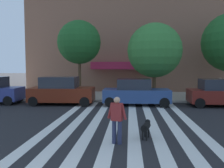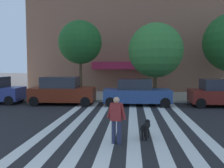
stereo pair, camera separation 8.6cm
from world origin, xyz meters
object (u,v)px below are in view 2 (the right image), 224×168
(pedestrian_dog_walker, at_px, (116,117))
(dog_on_leash, at_px, (146,127))
(street_tree_middle, at_px, (156,50))
(pedestrian_bystander, at_px, (221,87))
(parked_car_behind_first, at_px, (62,91))
(parked_car_fourth_in_line, at_px, (222,93))
(street_tree_nearest, at_px, (80,42))
(parked_car_third_in_line, at_px, (136,93))

(pedestrian_dog_walker, xyz_separation_m, dog_on_leash, (1.05, 0.69, -0.48))
(street_tree_middle, height_order, pedestrian_bystander, street_tree_middle)
(dog_on_leash, bearing_deg, street_tree_middle, 82.46)
(pedestrian_bystander, bearing_deg, pedestrian_dog_walker, -124.66)
(parked_car_behind_first, xyz_separation_m, street_tree_middle, (6.69, 2.23, 2.96))
(parked_car_fourth_in_line, bearing_deg, street_tree_nearest, 163.85)
(parked_car_fourth_in_line, bearing_deg, pedestrian_dog_walker, -128.92)
(parked_car_third_in_line, bearing_deg, street_tree_nearest, 146.86)
(pedestrian_dog_walker, distance_m, pedestrian_bystander, 13.14)
(parked_car_fourth_in_line, bearing_deg, parked_car_behind_first, -179.99)
(dog_on_leash, distance_m, pedestrian_bystander, 11.99)
(parked_car_third_in_line, xyz_separation_m, street_tree_nearest, (-4.56, 2.98, 3.77))
(parked_car_behind_first, height_order, dog_on_leash, parked_car_behind_first)
(dog_on_leash, relative_size, pedestrian_bystander, 0.60)
(street_tree_middle, xyz_separation_m, dog_on_leash, (-1.28, -9.65, -3.46))
(parked_car_third_in_line, relative_size, pedestrian_bystander, 2.77)
(parked_car_behind_first, distance_m, pedestrian_dog_walker, 9.22)
(parked_car_behind_first, relative_size, parked_car_third_in_line, 0.99)
(pedestrian_dog_walker, height_order, dog_on_leash, pedestrian_dog_walker)
(street_tree_middle, relative_size, pedestrian_dog_walker, 3.57)
(street_tree_middle, distance_m, dog_on_leash, 10.33)
(parked_car_behind_first, xyz_separation_m, pedestrian_bystander, (11.84, 2.68, 0.14))
(parked_car_third_in_line, xyz_separation_m, pedestrian_dog_walker, (-0.85, -8.12, 0.06))
(street_tree_middle, height_order, pedestrian_dog_walker, street_tree_middle)
(dog_on_leash, bearing_deg, parked_car_fourth_in_line, 53.43)
(parked_car_third_in_line, height_order, street_tree_middle, street_tree_middle)
(parked_car_behind_first, distance_m, parked_car_fourth_in_line, 10.93)
(parked_car_behind_first, bearing_deg, pedestrian_bystander, 12.77)
(street_tree_middle, bearing_deg, parked_car_behind_first, -161.59)
(parked_car_third_in_line, distance_m, street_tree_middle, 4.04)
(parked_car_third_in_line, bearing_deg, street_tree_middle, 56.40)
(parked_car_fourth_in_line, bearing_deg, street_tree_middle, 152.26)
(street_tree_middle, bearing_deg, pedestrian_bystander, 5.05)
(pedestrian_bystander, bearing_deg, street_tree_nearest, 178.50)
(parked_car_behind_first, height_order, pedestrian_bystander, parked_car_behind_first)
(street_tree_nearest, bearing_deg, pedestrian_dog_walker, -71.51)
(pedestrian_dog_walker, bearing_deg, street_tree_middle, 77.34)
(parked_car_third_in_line, xyz_separation_m, pedestrian_bystander, (6.62, 2.68, 0.21))
(parked_car_third_in_line, distance_m, pedestrian_bystander, 7.15)
(parked_car_behind_first, relative_size, street_tree_nearest, 0.72)
(parked_car_third_in_line, relative_size, parked_car_fourth_in_line, 1.05)
(street_tree_nearest, height_order, street_tree_middle, street_tree_nearest)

